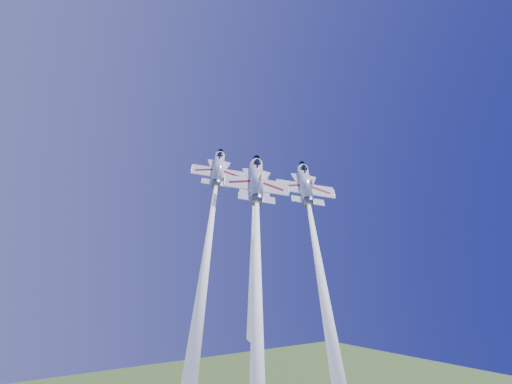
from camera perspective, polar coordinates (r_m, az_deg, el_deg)
jet_lead at (r=89.14m, az=-0.15°, el=-2.87°), size 20.99×32.89×33.36m
jet_left at (r=78.62m, az=-4.58°, el=-3.49°), size 22.74×36.43×37.72m
jet_right at (r=79.90m, az=6.10°, el=-6.03°), size 25.73×41.19×42.61m
jet_slot at (r=68.89m, az=0.10°, el=-7.02°), size 26.48×42.54×44.15m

